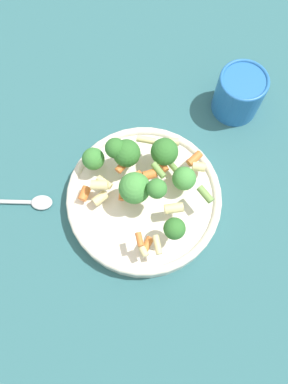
# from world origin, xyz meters

# --- Properties ---
(ground_plane) EXTENTS (3.00, 3.00, 0.00)m
(ground_plane) POSITION_xyz_m (0.00, 0.00, 0.00)
(ground_plane) COLOR #2D6066
(bowl) EXTENTS (0.25, 0.25, 0.04)m
(bowl) POSITION_xyz_m (0.00, 0.00, 0.02)
(bowl) COLOR silver
(bowl) RESTS_ON ground_plane
(pasta_salad) EXTENTS (0.21, 0.19, 0.08)m
(pasta_salad) POSITION_xyz_m (0.01, 0.02, 0.08)
(pasta_salad) COLOR #8CB766
(pasta_salad) RESTS_ON bowl
(cup) EXTENTS (0.08, 0.08, 0.09)m
(cup) POSITION_xyz_m (0.21, 0.13, 0.04)
(cup) COLOR #2366B2
(cup) RESTS_ON ground_plane
(spoon) EXTENTS (0.17, 0.07, 0.01)m
(spoon) POSITION_xyz_m (-0.20, 0.06, 0.01)
(spoon) COLOR silver
(spoon) RESTS_ON ground_plane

